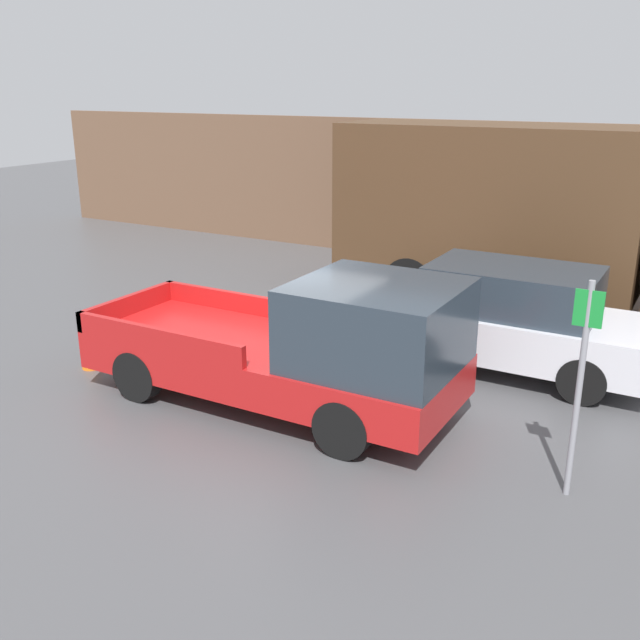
% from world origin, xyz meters
% --- Properties ---
extents(ground_plane, '(60.00, 60.00, 0.00)m').
position_xyz_m(ground_plane, '(0.00, 0.00, 0.00)').
color(ground_plane, '#4C4C4F').
extents(building_wall, '(28.00, 0.15, 3.61)m').
position_xyz_m(building_wall, '(0.00, 8.87, 1.81)').
color(building_wall, brown).
rests_on(building_wall, ground).
extents(pickup_truck, '(5.51, 2.12, 2.02)m').
position_xyz_m(pickup_truck, '(0.84, -0.68, 0.95)').
color(pickup_truck, red).
rests_on(pickup_truck, ground).
extents(car, '(4.70, 1.86, 1.72)m').
position_xyz_m(car, '(2.81, 2.30, 0.86)').
color(car, silver).
rests_on(car, ground).
extents(delivery_truck, '(7.90, 2.45, 3.70)m').
position_xyz_m(delivery_truck, '(2.04, 5.64, 1.99)').
color(delivery_truck, '#4C331E').
rests_on(delivery_truck, ground).
extents(parking_sign, '(0.30, 0.07, 2.52)m').
position_xyz_m(parking_sign, '(4.56, -1.13, 1.42)').
color(parking_sign, gray).
rests_on(parking_sign, ground).
extents(traffic_cone, '(0.32, 0.32, 0.54)m').
position_xyz_m(traffic_cone, '(-3.05, -1.07, 0.27)').
color(traffic_cone, orange).
rests_on(traffic_cone, ground).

